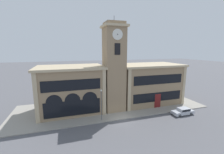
# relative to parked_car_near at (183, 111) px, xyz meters

# --- Properties ---
(ground_plane) EXTENTS (300.00, 300.00, 0.00)m
(ground_plane) POSITION_rel_parked_car_near_xyz_m (-12.62, 1.52, -0.72)
(ground_plane) COLOR #56565B
(sidewalk_kerb) EXTENTS (42.04, 13.71, 0.15)m
(sidewalk_kerb) POSITION_rel_parked_car_near_xyz_m (-12.62, 8.37, -0.65)
(sidewalk_kerb) COLOR gray
(sidewalk_kerb) RESTS_ON ground_plane
(clock_tower) EXTENTS (4.79, 4.79, 19.68)m
(clock_tower) POSITION_rel_parked_car_near_xyz_m (-12.62, 6.66, 8.57)
(clock_tower) COLOR #937A5B
(clock_tower) RESTS_ON ground_plane
(town_hall_left_wing) EXTENTS (13.63, 9.30, 9.70)m
(town_hall_left_wing) POSITION_rel_parked_car_near_xyz_m (-21.43, 8.89, 4.15)
(town_hall_left_wing) COLOR #937A5B
(town_hall_left_wing) RESTS_ON ground_plane
(town_hall_right_wing) EXTENTS (15.38, 9.30, 9.59)m
(town_hall_right_wing) POSITION_rel_parked_car_near_xyz_m (-2.94, 8.90, 4.10)
(town_hall_right_wing) COLOR #937A5B
(town_hall_right_wing) RESTS_ON ground_plane
(parked_car_near) EXTENTS (4.47, 1.76, 1.39)m
(parked_car_near) POSITION_rel_parked_car_near_xyz_m (0.00, 0.00, 0.00)
(parked_car_near) COLOR #B2B7C1
(parked_car_near) RESTS_ON ground_plane
(street_lamp) EXTENTS (0.36, 0.36, 5.90)m
(street_lamp) POSITION_rel_parked_car_near_xyz_m (-16.48, 2.31, 3.28)
(street_lamp) COLOR #4C4C51
(street_lamp) RESTS_ON sidewalk_kerb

